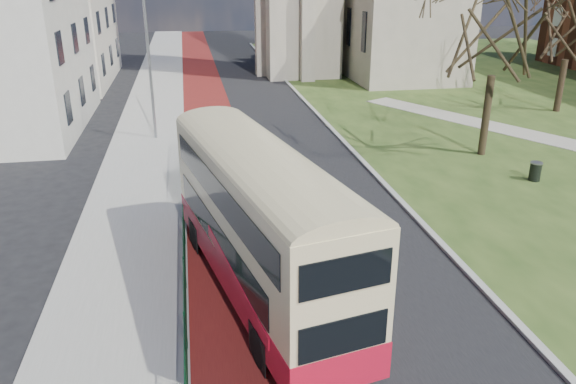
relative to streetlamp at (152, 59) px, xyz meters
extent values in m
plane|color=black|center=(4.35, -18.00, -4.59)|extent=(160.00, 160.00, 0.00)
cube|color=black|center=(5.85, 2.00, -4.59)|extent=(9.00, 120.00, 0.01)
cube|color=#591414|center=(3.15, 2.00, -4.59)|extent=(3.40, 120.00, 0.01)
cube|color=gray|center=(-0.65, 2.00, -4.53)|extent=(4.00, 120.00, 0.12)
cube|color=#999993|center=(1.35, 2.00, -4.53)|extent=(0.25, 120.00, 0.13)
cube|color=#999993|center=(10.45, 4.00, -4.53)|extent=(0.25, 80.00, 0.13)
cylinder|color=#0D3920|center=(1.40, -14.00, -3.49)|extent=(0.04, 24.00, 0.04)
cylinder|color=#0D3920|center=(1.40, -14.00, -4.44)|extent=(0.04, 24.00, 0.04)
cube|color=gray|center=(20.85, 20.00, -0.09)|extent=(9.00, 18.00, 9.00)
cube|color=beige|center=(-9.65, 20.00, 0.91)|extent=(10.00, 16.00, 11.00)
cylinder|color=gray|center=(-0.15, 0.00, -0.47)|extent=(0.16, 0.16, 8.00)
cube|color=#A60F25|center=(3.68, -17.64, -3.60)|extent=(4.63, 10.96, 0.97)
cube|color=#CEBF8D|center=(3.68, -17.64, -1.71)|extent=(4.59, 10.90, 2.81)
cube|color=black|center=(2.42, -17.60, -2.59)|extent=(1.87, 8.58, 0.92)
cube|color=black|center=(4.81, -17.10, -2.59)|extent=(1.87, 8.58, 0.92)
cube|color=black|center=(2.49, -17.89, -1.13)|extent=(2.04, 9.41, 0.87)
cube|color=black|center=(4.87, -17.38, -1.13)|extent=(2.04, 9.41, 0.87)
cube|color=black|center=(2.58, -12.44, -2.59)|extent=(2.15, 0.53, 1.02)
cube|color=black|center=(2.58, -12.44, -1.13)|extent=(2.15, 0.53, 0.87)
cube|color=orange|center=(2.58, -12.44, -0.58)|extent=(1.72, 0.46, 0.29)
cylinder|color=black|center=(1.83, -14.32, -4.09)|extent=(0.49, 1.05, 1.01)
cylinder|color=black|center=(4.02, -13.85, -4.09)|extent=(0.49, 1.05, 1.01)
cylinder|color=black|center=(3.24, -21.00, -4.09)|extent=(0.49, 1.05, 1.01)
cylinder|color=black|center=(5.43, -20.54, -4.09)|extent=(0.49, 1.05, 1.01)
cylinder|color=#302718|center=(17.09, -6.06, -2.46)|extent=(0.42, 0.42, 4.18)
cylinder|color=#2F2317|center=(27.07, 2.13, -2.78)|extent=(0.57, 0.57, 3.55)
cylinder|color=black|center=(17.52, -10.24, -4.14)|extent=(0.65, 0.65, 0.84)
cylinder|color=gray|center=(17.52, -10.24, -3.69)|extent=(0.70, 0.70, 0.06)
camera|label=1|loc=(1.86, -32.41, 4.60)|focal=35.00mm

